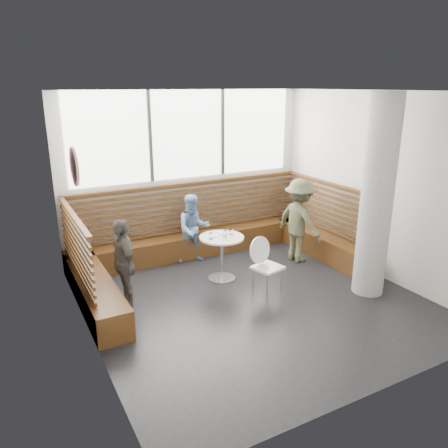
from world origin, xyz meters
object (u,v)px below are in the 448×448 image
concrete_column (377,198)px  cafe_chair (265,261)px  child_left (123,263)px  cafe_table (222,249)px  adult_man (299,221)px  child_back (193,229)px

concrete_column → cafe_chair: bearing=152.6°
cafe_chair → child_left: bearing=148.0°
concrete_column → cafe_table: concrete_column is taller
adult_man → child_back: (-1.80, 0.92, -0.15)m
adult_man → concrete_column: bearing=179.2°
cafe_table → child_back: (-0.09, 0.99, 0.10)m
child_back → concrete_column: bearing=-41.2°
concrete_column → child_left: bearing=158.3°
cafe_table → cafe_chair: cafe_chair is taller
concrete_column → child_left: (-3.67, 1.46, -0.91)m
child_back → adult_man: bearing=-16.3°
adult_man → child_back: size_ratio=1.22×
cafe_chair → child_back: size_ratio=0.71×
adult_man → cafe_table: bearing=84.5°
cafe_table → child_left: 1.76m
cafe_chair → child_left: (-2.15, 0.67, 0.14)m
cafe_table → adult_man: (1.72, 0.07, 0.24)m
concrete_column → child_back: size_ratio=2.41×
concrete_column → child_left: 4.05m
adult_man → child_back: bearing=55.1°
child_left → concrete_column: bearing=65.3°
concrete_column → adult_man: concrete_column is taller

